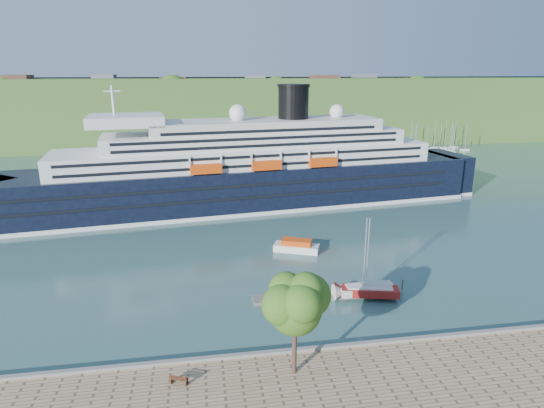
{
  "coord_description": "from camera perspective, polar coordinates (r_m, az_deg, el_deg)",
  "views": [
    {
      "loc": [
        -11.87,
        -36.72,
        26.56
      ],
      "look_at": [
        -1.15,
        30.0,
        6.72
      ],
      "focal_mm": 30.0,
      "sensor_mm": 36.0,
      "label": 1
    }
  ],
  "objects": [
    {
      "name": "floating_pontoon",
      "position": [
        57.03,
        6.72,
        -11.29
      ],
      "size": [
        17.85,
        2.32,
        0.4
      ],
      "primitive_type": null,
      "rotation": [
        0.0,
        0.0,
        -0.01
      ],
      "color": "gray",
      "rests_on": "ground"
    },
    {
      "name": "cruise_ship",
      "position": [
        90.48,
        -4.22,
        7.11
      ],
      "size": [
        108.76,
        28.87,
        24.17
      ],
      "primitive_type": null,
      "rotation": [
        0.0,
        0.0,
        0.12
      ],
      "color": "black",
      "rests_on": "ground"
    },
    {
      "name": "tender_launch",
      "position": [
        69.72,
        3.08,
        -5.21
      ],
      "size": [
        7.25,
        4.77,
        1.9
      ],
      "primitive_type": null,
      "rotation": [
        0.0,
        0.0,
        -0.39
      ],
      "color": "#DB440C",
      "rests_on": "ground"
    },
    {
      "name": "far_hillside",
      "position": [
        182.69,
        -5.49,
        11.72
      ],
      "size": [
        400.0,
        50.0,
        24.0
      ],
      "primitive_type": "cube",
      "color": "#3D6126",
      "rests_on": "ground"
    },
    {
      "name": "sailboat_white_far",
      "position": [
        55.87,
        12.03,
        -6.91
      ],
      "size": [
        7.53,
        2.3,
        9.66
      ],
      "primitive_type": null,
      "rotation": [
        0.0,
        0.0,
        0.03
      ],
      "color": "silver",
      "rests_on": "ground"
    },
    {
      "name": "park_bench",
      "position": [
        41.99,
        -11.57,
        -20.64
      ],
      "size": [
        1.75,
        1.2,
        1.04
      ],
      "primitive_type": null,
      "rotation": [
        0.0,
        0.0,
        -0.37
      ],
      "color": "#4E2816",
      "rests_on": "promenade"
    },
    {
      "name": "ground",
      "position": [
        46.85,
        7.62,
        -18.34
      ],
      "size": [
        400.0,
        400.0,
        0.0
      ],
      "primitive_type": "plane",
      "color": "#325958",
      "rests_on": "ground"
    },
    {
      "name": "quay_coping",
      "position": [
        46.05,
        7.75,
        -17.3
      ],
      "size": [
        220.0,
        0.5,
        0.3
      ],
      "primitive_type": "cube",
      "color": "slate",
      "rests_on": "promenade"
    },
    {
      "name": "promenade_tree",
      "position": [
        39.93,
        2.88,
        -14.37
      ],
      "size": [
        6.24,
        6.24,
        10.33
      ],
      "primitive_type": null,
      "color": "#306019",
      "rests_on": "promenade"
    },
    {
      "name": "sailboat_red",
      "position": [
        55.4,
        12.42,
        -7.06
      ],
      "size": [
        7.87,
        3.81,
        9.81
      ],
      "primitive_type": null,
      "rotation": [
        0.0,
        0.0,
        -0.23
      ],
      "color": "maroon",
      "rests_on": "ground"
    }
  ]
}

